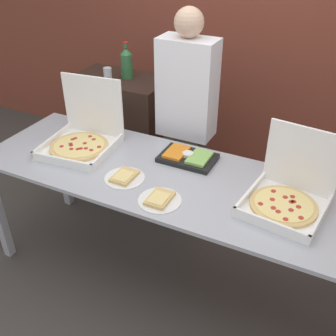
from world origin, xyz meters
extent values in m
plane|color=#423D38|center=(0.00, 0.00, 0.00)|extent=(16.00, 16.00, 0.00)
cube|color=brown|center=(0.00, 1.70, 1.40)|extent=(10.00, 0.06, 2.80)
cube|color=#A8AAB2|center=(0.00, 0.00, 0.85)|extent=(2.46, 0.82, 0.02)
cube|color=#A8AAB2|center=(-1.18, 0.36, 0.42)|extent=(0.06, 0.06, 0.83)
cube|color=white|center=(0.70, -0.03, 0.87)|extent=(0.46, 0.46, 0.02)
cube|color=white|center=(0.68, -0.23, 0.90)|extent=(0.40, 0.07, 0.04)
cube|color=white|center=(0.51, -0.01, 0.90)|extent=(0.07, 0.40, 0.04)
cube|color=white|center=(0.90, -0.06, 0.90)|extent=(0.07, 0.40, 0.04)
cube|color=white|center=(0.73, 0.18, 1.07)|extent=(0.40, 0.07, 0.39)
cylinder|color=#DBB26B|center=(0.70, -0.03, 0.89)|extent=(0.36, 0.36, 0.02)
cylinder|color=#F4D67F|center=(0.70, -0.03, 0.90)|extent=(0.31, 0.31, 0.00)
cylinder|color=#B22D23|center=(0.78, -0.03, 0.90)|extent=(0.03, 0.03, 0.00)
cylinder|color=#B22D23|center=(0.75, 0.01, 0.90)|extent=(0.03, 0.03, 0.00)
cylinder|color=#B22D23|center=(0.74, 0.00, 0.90)|extent=(0.03, 0.03, 0.00)
cylinder|color=#B22D23|center=(0.73, 0.05, 0.90)|extent=(0.03, 0.03, 0.00)
cylinder|color=#B22D23|center=(0.70, 0.03, 0.90)|extent=(0.03, 0.03, 0.00)
cylinder|color=#B22D23|center=(0.63, 0.06, 0.90)|extent=(0.03, 0.03, 0.00)
cylinder|color=#B22D23|center=(0.64, -0.02, 0.90)|extent=(0.03, 0.03, 0.00)
cylinder|color=#B22D23|center=(0.59, -0.09, 0.90)|extent=(0.03, 0.03, 0.00)
cylinder|color=#B22D23|center=(0.66, -0.09, 0.90)|extent=(0.03, 0.03, 0.00)
cylinder|color=#B22D23|center=(0.69, -0.11, 0.90)|extent=(0.03, 0.03, 0.00)
cylinder|color=#B22D23|center=(0.74, -0.16, 0.90)|extent=(0.03, 0.03, 0.00)
cylinder|color=#B22D23|center=(0.75, -0.07, 0.90)|extent=(0.03, 0.03, 0.00)
cylinder|color=#B22D23|center=(0.81, -0.11, 0.90)|extent=(0.03, 0.03, 0.00)
cube|color=white|center=(-0.67, 0.01, 0.87)|extent=(0.49, 0.49, 0.02)
cube|color=white|center=(-0.65, -0.21, 0.90)|extent=(0.44, 0.06, 0.04)
cube|color=white|center=(-0.88, -0.02, 0.90)|extent=(0.06, 0.44, 0.04)
cube|color=white|center=(-0.46, 0.03, 0.90)|extent=(0.06, 0.44, 0.04)
cube|color=white|center=(-0.69, 0.23, 1.09)|extent=(0.44, 0.06, 0.42)
cylinder|color=#DBB26B|center=(-0.67, 0.01, 0.89)|extent=(0.39, 0.39, 0.02)
cylinder|color=#F4D67F|center=(-0.67, 0.01, 0.90)|extent=(0.34, 0.34, 0.00)
cylinder|color=#B22D23|center=(-0.55, -0.02, 0.90)|extent=(0.03, 0.03, 0.00)
cylinder|color=#B22D23|center=(-0.53, 0.04, 0.90)|extent=(0.03, 0.03, 0.00)
cylinder|color=#B22D23|center=(-0.65, 0.04, 0.90)|extent=(0.03, 0.03, 0.00)
cylinder|color=#B22D23|center=(-0.63, 0.11, 0.90)|extent=(0.03, 0.03, 0.00)
cylinder|color=#B22D23|center=(-0.67, 0.14, 0.90)|extent=(0.03, 0.03, 0.00)
cylinder|color=#B22D23|center=(-0.75, 0.07, 0.90)|extent=(0.03, 0.03, 0.00)
cylinder|color=#B22D23|center=(-0.76, 0.05, 0.90)|extent=(0.03, 0.03, 0.00)
cylinder|color=#B22D23|center=(-0.73, -0.01, 0.90)|extent=(0.03, 0.03, 0.00)
cylinder|color=#B22D23|center=(-0.76, -0.06, 0.90)|extent=(0.03, 0.03, 0.00)
cylinder|color=#B22D23|center=(-0.71, -0.02, 0.90)|extent=(0.03, 0.03, 0.00)
cylinder|color=#B22D23|center=(-0.68, -0.06, 0.90)|extent=(0.03, 0.03, 0.00)
cylinder|color=#B22D23|center=(-0.64, -0.05, 0.90)|extent=(0.03, 0.03, 0.00)
cylinder|color=#B22D23|center=(-0.63, -0.03, 0.90)|extent=(0.03, 0.03, 0.00)
cylinder|color=#B22D23|center=(-0.60, -0.01, 0.90)|extent=(0.03, 0.03, 0.00)
cylinder|color=white|center=(-0.22, -0.15, 0.86)|extent=(0.24, 0.24, 0.01)
cube|color=#DBB26B|center=(-0.22, -0.15, 0.87)|extent=(0.12, 0.17, 0.02)
cube|color=#F4D67F|center=(-0.22, -0.16, 0.89)|extent=(0.09, 0.12, 0.01)
cylinder|color=white|center=(0.07, -0.25, 0.86)|extent=(0.24, 0.24, 0.01)
cube|color=#DBB26B|center=(0.07, -0.25, 0.87)|extent=(0.12, 0.17, 0.02)
cube|color=#F4D67F|center=(0.07, -0.27, 0.89)|extent=(0.09, 0.12, 0.01)
cube|color=black|center=(0.04, 0.21, 0.87)|extent=(0.36, 0.24, 0.03)
cube|color=orange|center=(-0.04, 0.21, 0.90)|extent=(0.12, 0.19, 0.02)
cube|color=#8CC65B|center=(0.12, 0.21, 0.90)|extent=(0.12, 0.19, 0.02)
cylinder|color=white|center=(0.04, 0.21, 0.90)|extent=(0.07, 0.07, 0.02)
cube|color=black|center=(-0.87, 0.85, 0.53)|extent=(0.80, 0.47, 1.07)
cylinder|color=#2D6638|center=(-0.81, 0.88, 1.16)|extent=(0.09, 0.09, 0.20)
cone|color=#2D6638|center=(-0.81, 0.88, 1.29)|extent=(0.09, 0.09, 0.05)
cylinder|color=#2D6638|center=(-0.81, 0.88, 1.33)|extent=(0.03, 0.03, 0.03)
cylinder|color=red|center=(-0.81, 0.88, 1.35)|extent=(0.04, 0.04, 0.01)
cylinder|color=silver|center=(-0.89, 0.71, 1.13)|extent=(0.07, 0.07, 0.12)
cylinder|color=silver|center=(-0.89, 0.71, 1.19)|extent=(0.06, 0.06, 0.00)
cube|color=#473D33|center=(-0.15, 0.61, 0.41)|extent=(0.28, 0.20, 0.83)
cube|color=white|center=(-0.15, 0.61, 1.17)|extent=(0.40, 0.22, 0.70)
sphere|color=#D8AD8C|center=(-0.15, 0.61, 1.62)|extent=(0.20, 0.20, 0.20)
camera|label=1|loc=(0.89, -1.79, 2.18)|focal=42.00mm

